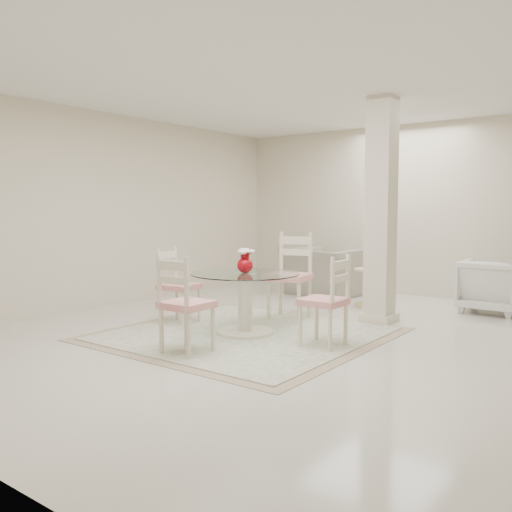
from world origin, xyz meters
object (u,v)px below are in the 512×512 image
Objects in this scene: recliner_taupe at (324,272)px; armchair_white at (491,286)px; dining_table at (245,303)px; dining_chair_east at (329,294)px; dining_chair_south at (182,297)px; red_vase at (245,261)px; dining_chair_north at (292,269)px; dining_chair_west at (175,280)px; column at (381,211)px; side_table at (372,289)px.

armchair_white is (2.52, 0.02, -0.02)m from recliner_taupe.
dining_chair_east is at bearing 2.64° from dining_table.
dining_chair_south reaches higher than recliner_taupe.
dining_chair_north is at bearing 93.50° from red_vase.
dining_chair_west is at bearing -88.40° from dining_chair_east.
column is at bearing 15.78° from dining_chair_north.
armchair_white reaches higher than side_table.
dining_chair_north is 2.23× the size of side_table.
dining_chair_north is 1.55× the size of armchair_white.
side_table is (1.40, 2.47, -0.28)m from dining_chair_west.
dining_chair_east is 3.36m from recliner_taupe.
dining_table is 1.53× the size of armchair_white.
column reaches higher than armchair_white.
dining_chair_north is 2.05m from dining_chair_south.
dining_table is 2.45m from side_table.
dining_chair_south is at bearing 66.43° from armchair_white.
red_vase is 0.27× the size of dining_chair_west.
dining_chair_east is 0.89× the size of recliner_taupe.
dining_chair_south is 1.36× the size of armchair_white.
red_vase is 3.06m from recliner_taupe.
side_table is (-0.63, 2.37, -0.29)m from dining_chair_east.
dining_chair_east is at bearing -96.03° from dining_chair_west.
recliner_taupe reaches higher than dining_table.
recliner_taupe is at bearing 137.96° from column.
armchair_white is 1.44× the size of side_table.
red_vase is at bearing -99.03° from side_table.
armchair_white is (1.90, 1.94, -0.28)m from dining_chair_north.
dining_chair_west is (-1.01, -0.06, 0.19)m from dining_table.
column reaches higher than dining_chair_west.
red_vase reaches higher than recliner_taupe.
armchair_white is at bearing -52.25° from dining_chair_west.
column is at bearing 59.92° from dining_table.
red_vase reaches higher than side_table.
dining_chair_west reaches higher than red_vase.
red_vase is at bearing -88.62° from dining_chair_east.
column is 1.70m from dining_chair_east.
dining_chair_north is 1.14× the size of dining_chair_south.
red_vase reaches higher than armchair_white.
dining_chair_south is 3.47m from side_table.
armchair_white is (1.83, 2.96, 0.00)m from dining_table.
dining_chair_west is (-1.01, -0.06, -0.28)m from red_vase.
dining_chair_north is (-0.06, 1.02, 0.28)m from dining_table.
dining_table is at bearing -88.73° from dining_chair_south.
dining_chair_west reaches higher than armchair_white.
recliner_taupe reaches higher than armchair_white.
recliner_taupe is 2.14× the size of side_table.
column reaches higher than red_vase.
side_table is at bearing 119.35° from column.
dining_table is 1.03m from dining_chair_east.
armchair_white is at bearing -172.30° from recliner_taupe.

